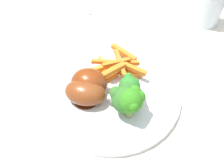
# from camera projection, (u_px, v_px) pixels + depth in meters

# --- Properties ---
(dining_table) EXTENTS (1.30, 0.71, 0.73)m
(dining_table) POSITION_uv_depth(u_px,v_px,m) (125.00, 103.00, 0.63)
(dining_table) COLOR silver
(dining_table) RESTS_ON ground_plane
(dinner_plate) EXTENTS (0.29, 0.29, 0.01)m
(dinner_plate) POSITION_uv_depth(u_px,v_px,m) (112.00, 92.00, 0.52)
(dinner_plate) COLOR silver
(dinner_plate) RESTS_ON dining_table
(broccoli_floret_front) EXTENTS (0.05, 0.05, 0.07)m
(broccoli_floret_front) POSITION_uv_depth(u_px,v_px,m) (131.00, 100.00, 0.44)
(broccoli_floret_front) COLOR #89A753
(broccoli_floret_front) RESTS_ON dinner_plate
(broccoli_floret_middle) EXTENTS (0.05, 0.06, 0.06)m
(broccoli_floret_middle) POSITION_uv_depth(u_px,v_px,m) (126.00, 98.00, 0.45)
(broccoli_floret_middle) COLOR #82AC51
(broccoli_floret_middle) RESTS_ON dinner_plate
(broccoli_floret_back) EXTENTS (0.05, 0.04, 0.06)m
(broccoli_floret_back) POSITION_uv_depth(u_px,v_px,m) (130.00, 87.00, 0.47)
(broccoli_floret_back) COLOR #74A84D
(broccoli_floret_back) RESTS_ON dinner_plate
(carrot_fries_pile) EXTENTS (0.13, 0.14, 0.03)m
(carrot_fries_pile) POSITION_uv_depth(u_px,v_px,m) (115.00, 68.00, 0.53)
(carrot_fries_pile) COLOR orange
(carrot_fries_pile) RESTS_ON dinner_plate
(chicken_drumstick_near) EXTENTS (0.07, 0.12, 0.05)m
(chicken_drumstick_near) POSITION_uv_depth(u_px,v_px,m) (91.00, 83.00, 0.49)
(chicken_drumstick_near) COLOR #521E11
(chicken_drumstick_near) RESTS_ON dinner_plate
(chicken_drumstick_far) EXTENTS (0.08, 0.13, 0.05)m
(chicken_drumstick_far) POSITION_uv_depth(u_px,v_px,m) (87.00, 93.00, 0.48)
(chicken_drumstick_far) COLOR #56230F
(chicken_drumstick_far) RESTS_ON dinner_plate
(chicken_drumstick_extra) EXTENTS (0.08, 0.12, 0.05)m
(chicken_drumstick_extra) POSITION_uv_depth(u_px,v_px,m) (91.00, 82.00, 0.49)
(chicken_drumstick_extra) COLOR #551D09
(chicken_drumstick_extra) RESTS_ON dinner_plate
(water_glass) EXTENTS (0.07, 0.07, 0.10)m
(water_glass) POSITION_uv_depth(u_px,v_px,m) (210.00, 6.00, 0.65)
(water_glass) COLOR silver
(water_glass) RESTS_ON dining_table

